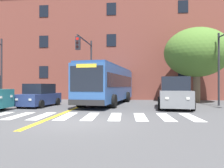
{
  "coord_description": "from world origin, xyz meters",
  "views": [
    {
      "loc": [
        2.52,
        -9.35,
        1.64
      ],
      "look_at": [
        0.79,
        8.87,
        1.76
      ],
      "focal_mm": 35.0,
      "sensor_mm": 36.0,
      "label": 1
    }
  ],
  "objects_px": {
    "car_grey_far_lane": "(174,94)",
    "city_bus": "(108,84)",
    "traffic_light_overhead": "(86,58)",
    "street_tree_curbside_large": "(197,53)",
    "car_white_behind_bus": "(118,91)",
    "car_navy_near_lane": "(40,96)"
  },
  "relations": [
    {
      "from": "street_tree_curbside_large",
      "to": "car_grey_far_lane",
      "type": "bearing_deg",
      "value": -119.3
    },
    {
      "from": "car_grey_far_lane",
      "to": "car_white_behind_bus",
      "type": "height_order",
      "value": "car_grey_far_lane"
    },
    {
      "from": "traffic_light_overhead",
      "to": "street_tree_curbside_large",
      "type": "xyz_separation_m",
      "value": [
        10.11,
        2.88,
        0.76
      ]
    },
    {
      "from": "city_bus",
      "to": "street_tree_curbside_large",
      "type": "relative_size",
      "value": 1.61
    },
    {
      "from": "car_navy_near_lane",
      "to": "street_tree_curbside_large",
      "type": "distance_m",
      "value": 14.82
    },
    {
      "from": "car_white_behind_bus",
      "to": "traffic_light_overhead",
      "type": "distance_m",
      "value": 10.18
    },
    {
      "from": "car_grey_far_lane",
      "to": "street_tree_curbside_large",
      "type": "height_order",
      "value": "street_tree_curbside_large"
    },
    {
      "from": "car_grey_far_lane",
      "to": "street_tree_curbside_large",
      "type": "bearing_deg",
      "value": 60.7
    },
    {
      "from": "car_navy_near_lane",
      "to": "street_tree_curbside_large",
      "type": "height_order",
      "value": "street_tree_curbside_large"
    },
    {
      "from": "car_grey_far_lane",
      "to": "street_tree_curbside_large",
      "type": "relative_size",
      "value": 0.69
    },
    {
      "from": "city_bus",
      "to": "street_tree_curbside_large",
      "type": "xyz_separation_m",
      "value": [
        8.25,
        2.32,
        2.99
      ]
    },
    {
      "from": "city_bus",
      "to": "car_white_behind_bus",
      "type": "height_order",
      "value": "city_bus"
    },
    {
      "from": "car_white_behind_bus",
      "to": "car_grey_far_lane",
      "type": "bearing_deg",
      "value": -68.32
    },
    {
      "from": "street_tree_curbside_large",
      "to": "car_white_behind_bus",
      "type": "bearing_deg",
      "value": 140.52
    },
    {
      "from": "car_navy_near_lane",
      "to": "traffic_light_overhead",
      "type": "height_order",
      "value": "traffic_light_overhead"
    },
    {
      "from": "car_navy_near_lane",
      "to": "traffic_light_overhead",
      "type": "distance_m",
      "value": 5.07
    },
    {
      "from": "car_grey_far_lane",
      "to": "car_white_behind_bus",
      "type": "xyz_separation_m",
      "value": [
        -4.83,
        12.16,
        -0.2
      ]
    },
    {
      "from": "city_bus",
      "to": "car_navy_near_lane",
      "type": "relative_size",
      "value": 2.7
    },
    {
      "from": "traffic_light_overhead",
      "to": "car_white_behind_bus",
      "type": "bearing_deg",
      "value": 77.25
    },
    {
      "from": "city_bus",
      "to": "car_grey_far_lane",
      "type": "xyz_separation_m",
      "value": [
        5.11,
        -3.27,
        -0.72
      ]
    },
    {
      "from": "car_white_behind_bus",
      "to": "street_tree_curbside_large",
      "type": "bearing_deg",
      "value": -39.48
    },
    {
      "from": "car_grey_far_lane",
      "to": "city_bus",
      "type": "bearing_deg",
      "value": 147.36
    }
  ]
}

